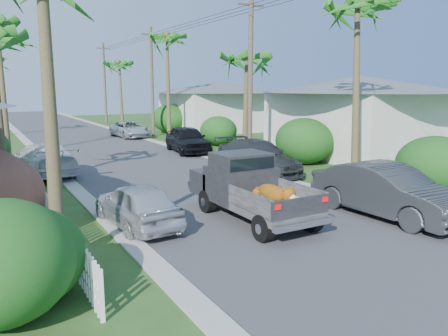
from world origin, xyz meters
TOP-DOWN VIEW (x-y plane):
  - ground at (0.00, 0.00)m, footprint 120.00×120.00m
  - road at (0.00, 25.00)m, footprint 8.00×100.00m
  - curb_left at (-4.30, 25.00)m, footprint 0.60×100.00m
  - curb_right at (4.30, 25.00)m, footprint 0.60×100.00m
  - pickup_truck at (-0.31, 4.19)m, footprint 1.98×5.12m
  - parked_car_rn at (3.60, 1.91)m, footprint 2.03×5.20m
  - parked_car_rm at (4.08, 9.99)m, footprint 2.29×5.48m
  - parked_car_rf at (4.09, 17.95)m, footprint 2.63×5.13m
  - parked_car_rd at (3.60, 28.11)m, footprint 2.47×4.93m
  - parked_car_ln at (-3.67, 4.97)m, footprint 1.84×4.01m
  - parked_car_lf at (-5.00, 14.55)m, footprint 2.76×5.50m
  - palm_r_a at (6.30, 6.00)m, footprint 4.40×4.40m
  - palm_r_b at (6.60, 15.00)m, footprint 4.40×4.40m
  - palm_r_c at (6.20, 26.00)m, footprint 4.40×4.40m
  - palm_r_d at (6.50, 40.00)m, footprint 4.40×4.40m
  - shrub_l_a at (-7.50, 1.00)m, footprint 2.60×2.86m
  - shrub_r_a at (7.60, 3.00)m, footprint 2.80×3.08m
  - shrub_r_b at (7.80, 11.00)m, footprint 3.00×3.30m
  - shrub_r_c at (7.50, 20.00)m, footprint 2.60×2.86m
  - shrub_r_d at (8.00, 30.00)m, footprint 3.20×3.52m
  - picket_fence at (-6.00, 5.50)m, footprint 0.10×11.00m
  - house_right_near at (13.00, 12.00)m, footprint 8.00×9.00m
  - house_right_far at (13.00, 30.00)m, footprint 9.00×8.00m
  - utility_pole_b at (5.60, 13.00)m, footprint 1.60×0.26m
  - utility_pole_c at (5.60, 28.00)m, footprint 1.60×0.26m
  - utility_pole_d at (5.60, 43.00)m, footprint 1.60×0.26m

SIDE VIEW (x-z plane):
  - ground at x=0.00m, z-range 0.00..0.00m
  - road at x=0.00m, z-range 0.00..0.02m
  - curb_left at x=-4.30m, z-range 0.00..0.06m
  - curb_right at x=4.30m, z-range 0.00..0.06m
  - picket_fence at x=-6.00m, z-range 0.00..1.00m
  - parked_car_ln at x=-3.67m, z-range 0.00..1.33m
  - parked_car_rd at x=3.60m, z-range 0.00..1.34m
  - parked_car_lf at x=-5.00m, z-range 0.00..1.53m
  - parked_car_rm at x=4.08m, z-range 0.00..1.58m
  - parked_car_rf at x=4.09m, z-range 0.00..1.67m
  - parked_car_rn at x=3.60m, z-range 0.00..1.68m
  - pickup_truck at x=-0.31m, z-range -0.02..2.04m
  - shrub_r_c at x=7.50m, z-range 0.00..2.10m
  - shrub_l_a at x=-7.50m, z-range 0.00..2.20m
  - shrub_r_a at x=7.60m, z-range 0.00..2.30m
  - shrub_r_b at x=7.80m, z-range 0.00..2.50m
  - shrub_r_d at x=8.00m, z-range 0.00..2.60m
  - house_right_far at x=13.00m, z-range -0.18..4.42m
  - house_right_near at x=13.00m, z-range -0.18..4.62m
  - utility_pole_b at x=5.60m, z-range 0.10..9.10m
  - utility_pole_c at x=5.60m, z-range 0.10..9.10m
  - utility_pole_d at x=5.60m, z-range 0.10..9.10m
  - palm_r_b at x=6.60m, z-range 2.35..9.55m
  - palm_r_d at x=6.50m, z-range 2.73..10.74m
  - palm_r_a at x=6.30m, z-range 3.07..11.78m
  - palm_r_c at x=6.20m, z-range 3.41..12.81m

